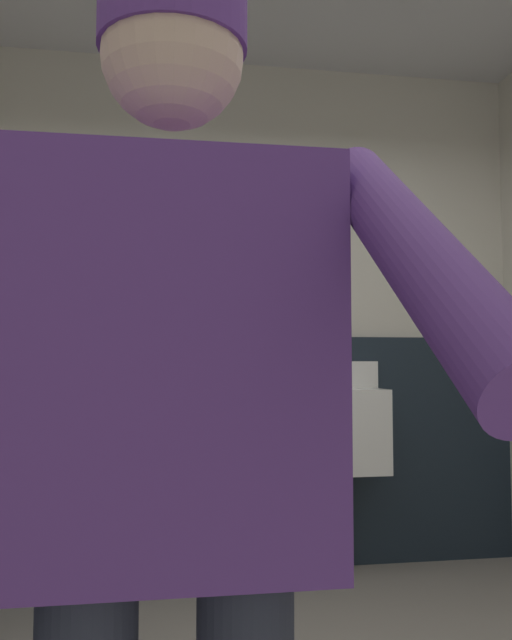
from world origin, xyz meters
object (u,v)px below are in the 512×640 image
at_px(urinal_middle, 215,431).
at_px(person, 169,462).
at_px(urinal_left, 69,434).
at_px(urinal_right, 351,429).

xyz_separation_m(urinal_middle, person, (-0.30, -2.50, 0.23)).
xyz_separation_m(urinal_left, urinal_middle, (0.75, 0.00, 0.00)).
height_order(urinal_middle, urinal_right, same).
xyz_separation_m(urinal_right, person, (-1.05, -2.50, 0.23)).
bearing_deg(urinal_middle, urinal_right, 0.00).
bearing_deg(urinal_middle, person, -96.94).
distance_m(urinal_left, urinal_right, 1.50).
xyz_separation_m(urinal_left, urinal_right, (1.50, 0.00, 0.00)).
distance_m(urinal_right, person, 2.72).
relative_size(urinal_middle, person, 0.73).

